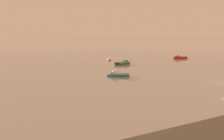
# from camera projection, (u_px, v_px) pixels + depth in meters

# --- Properties ---
(rowboat_moored_0) EXTENTS (2.21, 3.29, 0.49)m
(rowboat_moored_0) POSITION_uv_depth(u_px,v_px,m) (109.00, 60.00, 88.01)
(rowboat_moored_0) COLOR red
(rowboat_moored_0) RESTS_ON ground
(motorboat_moored_1) EXTENTS (5.14, 2.33, 1.71)m
(motorboat_moored_1) POSITION_uv_depth(u_px,v_px,m) (178.00, 58.00, 92.47)
(motorboat_moored_1) COLOR red
(motorboat_moored_1) RESTS_ON ground
(motorboat_moored_2) EXTENTS (4.34, 3.19, 1.58)m
(motorboat_moored_2) POSITION_uv_depth(u_px,v_px,m) (116.00, 75.00, 54.06)
(motorboat_moored_2) COLOR #197084
(motorboat_moored_2) RESTS_ON ground
(motorboat_moored_3) EXTENTS (5.33, 3.26, 1.73)m
(motorboat_moored_3) POSITION_uv_depth(u_px,v_px,m) (124.00, 63.00, 75.69)
(motorboat_moored_3) COLOR #23602D
(motorboat_moored_3) RESTS_ON ground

